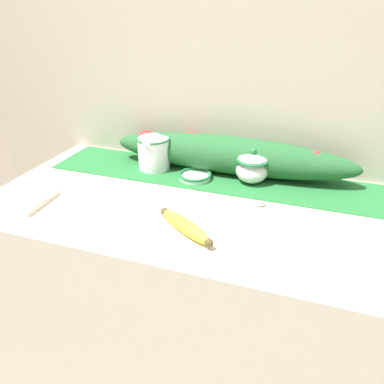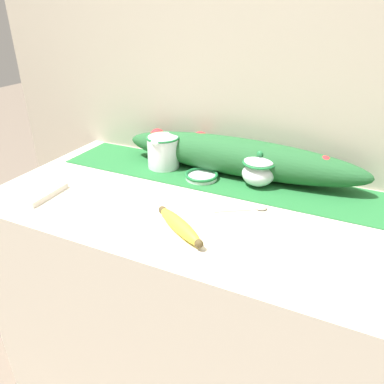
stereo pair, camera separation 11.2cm
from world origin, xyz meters
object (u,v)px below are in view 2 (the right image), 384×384
small_dish (201,176)px  banana (179,225)px  sugar_bowl (259,170)px  cream_pitcher (163,151)px  napkin_stack (33,191)px  spoon (257,209)px

small_dish → banana: 0.34m
sugar_bowl → cream_pitcher: bearing=179.8°
napkin_stack → cream_pitcher: bearing=53.1°
sugar_bowl → small_dish: sugar_bowl is taller
cream_pitcher → spoon: size_ratio=1.00×
sugar_bowl → napkin_stack: (-0.65, -0.37, -0.05)m
sugar_bowl → banana: size_ratio=0.61×
cream_pitcher → napkin_stack: size_ratio=0.91×
spoon → napkin_stack: 0.72m
cream_pitcher → banana: cream_pitcher is taller
cream_pitcher → napkin_stack: cream_pitcher is taller
cream_pitcher → sugar_bowl: 0.37m
small_dish → napkin_stack: small_dish is taller
small_dish → napkin_stack: size_ratio=0.74×
banana → sugar_bowl: bearing=73.7°
cream_pitcher → banana: (0.26, -0.37, -0.05)m
sugar_bowl → small_dish: 0.20m
banana → spoon: banana is taller
spoon → napkin_stack: size_ratio=0.91×
sugar_bowl → banana: sugar_bowl is taller
sugar_bowl → napkin_stack: bearing=-150.0°
spoon → sugar_bowl: bearing=74.1°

